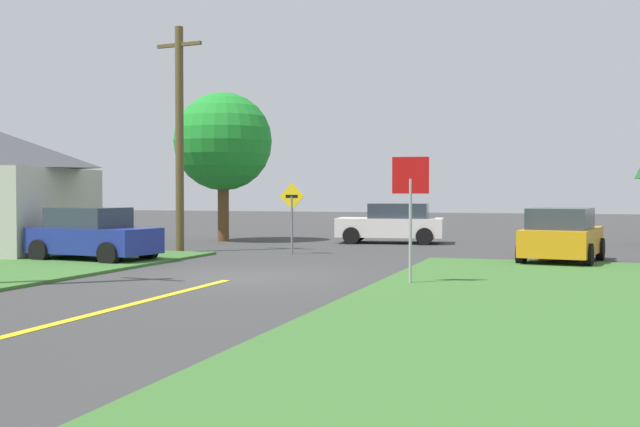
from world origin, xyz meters
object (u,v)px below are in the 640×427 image
object	(u,v)px
car_on_crossroad	(562,236)
direction_sign	(292,210)
stop_sign	(411,194)
oak_tree_left	(223,142)
utility_pole_mid	(179,136)
parked_car_near_building	(93,235)
car_approaching_junction	(392,223)

from	to	relation	value
car_on_crossroad	direction_sign	size ratio (longest dim) A/B	1.78
stop_sign	oak_tree_left	xyz separation A→B (m)	(-10.69, 13.20, 2.14)
utility_pole_mid	oak_tree_left	world-z (taller)	utility_pole_mid
utility_pole_mid	direction_sign	distance (m)	4.77
stop_sign	parked_car_near_building	xyz separation A→B (m)	(-10.29, 3.13, -1.24)
utility_pole_mid	stop_sign	bearing A→B (deg)	-37.25
car_approaching_junction	car_on_crossroad	bearing A→B (deg)	125.91
car_approaching_junction	oak_tree_left	distance (m)	7.90
direction_sign	car_on_crossroad	bearing A→B (deg)	-4.11
parked_car_near_building	direction_sign	distance (m)	6.55
stop_sign	car_approaching_junction	bearing A→B (deg)	-82.29
car_approaching_junction	direction_sign	xyz separation A→B (m)	(-1.95, -6.59, 0.68)
stop_sign	car_approaching_junction	xyz separation A→B (m)	(-3.62, 14.21, -1.24)
car_on_crossroad	direction_sign	xyz separation A→B (m)	(-8.67, 0.62, 0.68)
parked_car_near_building	oak_tree_left	distance (m)	10.63
oak_tree_left	car_approaching_junction	bearing A→B (deg)	8.13
utility_pole_mid	direction_sign	bearing A→B (deg)	4.52
direction_sign	oak_tree_left	bearing A→B (deg)	132.52
stop_sign	car_on_crossroad	distance (m)	7.75
parked_car_near_building	car_on_crossroad	world-z (taller)	same
utility_pole_mid	car_approaching_junction	bearing A→B (deg)	49.17
parked_car_near_building	car_on_crossroad	distance (m)	13.94
stop_sign	direction_sign	world-z (taller)	stop_sign
direction_sign	parked_car_near_building	bearing A→B (deg)	-136.47
oak_tree_left	car_on_crossroad	bearing A→B (deg)	-24.23
utility_pole_mid	direction_sign	xyz separation A→B (m)	(4.02, 0.32, -2.54)
stop_sign	oak_tree_left	bearing A→B (deg)	-57.59
car_approaching_junction	parked_car_near_building	distance (m)	12.93
car_approaching_junction	utility_pole_mid	bearing A→B (deg)	42.11
car_approaching_junction	parked_car_near_building	xyz separation A→B (m)	(-6.67, -11.08, -0.00)
utility_pole_mid	oak_tree_left	size ratio (longest dim) A/B	1.24
stop_sign	direction_sign	bearing A→B (deg)	-60.41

